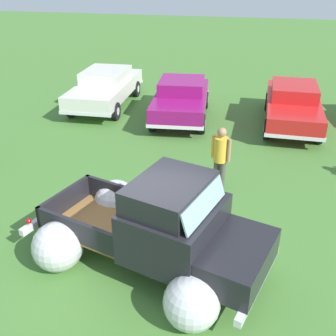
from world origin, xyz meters
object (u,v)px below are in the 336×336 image
(show_car_0, at_px, (105,86))
(show_car_1, at_px, (181,98))
(lane_cone_0, at_px, (173,181))
(spectator_2, at_px, (220,156))
(lane_cone_1, at_px, (180,191))
(vintage_pickup_truck, at_px, (162,234))
(show_car_2, at_px, (293,103))

(show_car_0, distance_m, show_car_1, 3.34)
(show_car_1, bearing_deg, lane_cone_0, 3.54)
(spectator_2, bearing_deg, lane_cone_1, 156.89)
(vintage_pickup_truck, height_order, show_car_1, vintage_pickup_truck)
(lane_cone_0, xyz_separation_m, lane_cone_1, (0.27, -0.44, 0.00))
(lane_cone_1, bearing_deg, show_car_2, 65.01)
(show_car_0, bearing_deg, vintage_pickup_truck, 24.48)
(spectator_2, height_order, lane_cone_1, spectator_2)
(show_car_1, distance_m, lane_cone_1, 5.90)
(spectator_2, bearing_deg, show_car_0, 65.42)
(vintage_pickup_truck, height_order, lane_cone_0, vintage_pickup_truck)
(show_car_1, bearing_deg, spectator_2, 15.88)
(show_car_1, height_order, lane_cone_1, show_car_1)
(show_car_0, distance_m, lane_cone_1, 7.91)
(lane_cone_1, bearing_deg, vintage_pickup_truck, -86.94)
(vintage_pickup_truck, xyz_separation_m, lane_cone_1, (-0.12, 2.33, -0.45))
(show_car_1, bearing_deg, lane_cone_1, 5.42)
(vintage_pickup_truck, distance_m, show_car_0, 9.97)
(show_car_0, xyz_separation_m, show_car_2, (7.20, -0.53, -0.00))
(show_car_2, relative_size, lane_cone_1, 7.43)
(show_car_2, relative_size, spectator_2, 2.75)
(show_car_1, distance_m, spectator_2, 5.36)
(spectator_2, bearing_deg, lane_cone_0, 131.13)
(show_car_0, xyz_separation_m, lane_cone_1, (4.38, -6.56, -0.48))
(vintage_pickup_truck, relative_size, lane_cone_0, 7.89)
(show_car_1, bearing_deg, show_car_2, 88.08)
(vintage_pickup_truck, height_order, lane_cone_1, vintage_pickup_truck)
(spectator_2, bearing_deg, show_car_1, 44.94)
(lane_cone_0, bearing_deg, lane_cone_1, -58.63)
(vintage_pickup_truck, relative_size, show_car_0, 1.05)
(show_car_2, height_order, lane_cone_1, show_car_2)
(show_car_2, xyz_separation_m, lane_cone_1, (-2.81, -6.04, -0.47))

